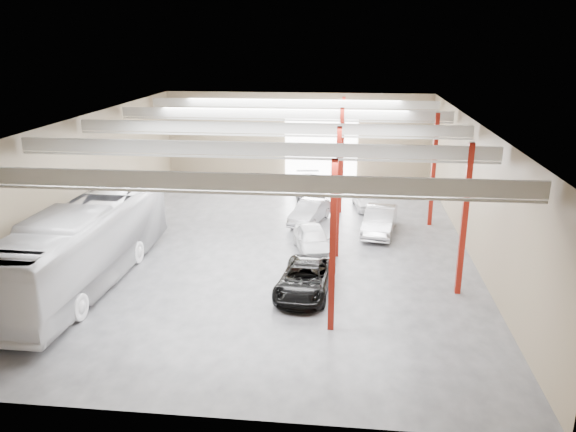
% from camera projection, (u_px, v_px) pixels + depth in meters
% --- Properties ---
extents(depot_shell, '(22.12, 32.12, 7.06)m').
position_uv_depth(depot_shell, '(274.00, 155.00, 31.54)').
color(depot_shell, '#3F3F43').
rests_on(depot_shell, ground).
extents(coach_bus, '(3.50, 13.86, 3.84)m').
position_uv_depth(coach_bus, '(84.00, 245.00, 26.48)').
color(coach_bus, silver).
rests_on(coach_bus, ground).
extents(black_sedan, '(2.78, 5.19, 1.39)m').
position_uv_depth(black_sedan, '(305.00, 279.00, 25.71)').
color(black_sedan, black).
rests_on(black_sedan, ground).
extents(car_row_a, '(2.78, 4.63, 1.47)m').
position_uv_depth(car_row_a, '(313.00, 240.00, 30.62)').
color(car_row_a, silver).
rests_on(car_row_a, ground).
extents(car_row_b, '(2.67, 4.52, 1.41)m').
position_uv_depth(car_row_b, '(310.00, 212.00, 35.61)').
color(car_row_b, '#A3A2A7').
rests_on(car_row_b, ground).
extents(car_row_c, '(2.70, 5.29, 1.47)m').
position_uv_depth(car_row_c, '(309.00, 186.00, 41.60)').
color(car_row_c, slate).
rests_on(car_row_c, ground).
extents(car_right_near, '(2.43, 5.10, 1.61)m').
position_uv_depth(car_right_near, '(380.00, 220.00, 33.61)').
color(car_right_near, '#BBBBC0').
rests_on(car_right_near, ground).
extents(car_right_far, '(2.14, 4.10, 1.33)m').
position_uv_depth(car_right_far, '(366.00, 199.00, 38.65)').
color(car_right_far, silver).
rests_on(car_right_far, ground).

